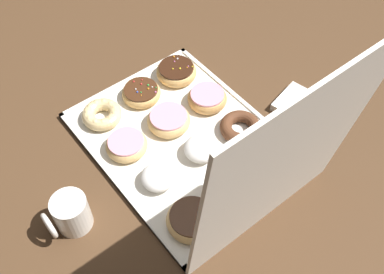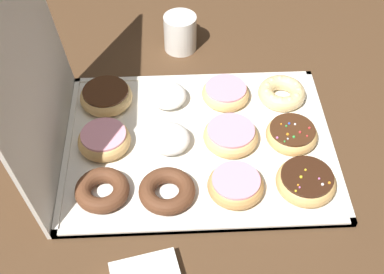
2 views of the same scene
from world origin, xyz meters
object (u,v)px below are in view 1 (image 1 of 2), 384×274
(donut_box, at_px, (184,141))
(pink_frosted_donut_3, at_px, (207,98))
(chocolate_frosted_donut_11, at_px, (192,219))
(pink_frosted_donut_4, at_px, (169,120))
(pink_frosted_donut_5, at_px, (127,145))
(coffee_mug, at_px, (70,213))
(powdered_filled_donut_8, at_px, (158,177))
(napkin_stack, at_px, (299,105))
(cruller_donut_2, at_px, (102,114))
(sprinkle_donut_1, at_px, (142,92))
(chocolate_cake_ring_donut_6, at_px, (240,127))
(sprinkle_donut_0, at_px, (176,71))
(pink_frosted_donut_10, at_px, (234,187))
(powdered_filled_donut_7, at_px, (201,149))
(chocolate_cake_ring_donut_9, at_px, (272,159))

(donut_box, distance_m, pink_frosted_donut_3, 0.15)
(chocolate_frosted_donut_11, bearing_deg, pink_frosted_donut_4, -116.91)
(pink_frosted_donut_5, xyz_separation_m, coffee_mug, (0.22, 0.10, 0.02))
(powdered_filled_donut_8, bearing_deg, donut_box, -153.99)
(napkin_stack, bearing_deg, cruller_donut_2, -33.34)
(sprinkle_donut_1, distance_m, chocolate_cake_ring_donut_6, 0.30)
(donut_box, bearing_deg, chocolate_frosted_donut_11, 56.33)
(coffee_mug, bearing_deg, pink_frosted_donut_4, -164.75)
(sprinkle_donut_0, bearing_deg, chocolate_cake_ring_donut_6, 91.54)
(powdered_filled_donut_8, xyz_separation_m, pink_frosted_donut_10, (-0.13, 0.14, -0.00))
(cruller_donut_2, bearing_deg, pink_frosted_donut_5, 87.82)
(sprinkle_donut_0, xyz_separation_m, pink_frosted_donut_5, (0.27, 0.13, -0.00))
(sprinkle_donut_0, relative_size, powdered_filled_donut_8, 1.40)
(donut_box, relative_size, cruller_donut_2, 5.24)
(cruller_donut_2, bearing_deg, coffee_mug, 45.94)
(sprinkle_donut_1, height_order, chocolate_cake_ring_donut_6, sprinkle_donut_1)
(powdered_filled_donut_7, xyz_separation_m, pink_frosted_donut_10, (0.01, 0.14, -0.00))
(donut_box, height_order, pink_frosted_donut_3, pink_frosted_donut_3)
(sprinkle_donut_0, relative_size, pink_frosted_donut_10, 1.06)
(donut_box, distance_m, powdered_filled_donut_8, 0.15)
(cruller_donut_2, xyz_separation_m, pink_frosted_donut_5, (0.00, 0.13, 0.00))
(chocolate_cake_ring_donut_6, height_order, coffee_mug, coffee_mug)
(pink_frosted_donut_4, height_order, chocolate_cake_ring_donut_6, pink_frosted_donut_4)
(pink_frosted_donut_5, xyz_separation_m, chocolate_cake_ring_donut_6, (-0.27, 0.14, -0.00))
(sprinkle_donut_0, xyz_separation_m, pink_frosted_donut_10, (0.13, 0.40, 0.00))
(sprinkle_donut_0, xyz_separation_m, powdered_filled_donut_7, (0.12, 0.27, 0.00))
(sprinkle_donut_1, xyz_separation_m, chocolate_frosted_donut_11, (0.14, 0.40, 0.00))
(powdered_filled_donut_8, xyz_separation_m, coffee_mug, (0.22, -0.04, 0.02))
(sprinkle_donut_0, distance_m, coffee_mug, 0.53)
(donut_box, distance_m, napkin_stack, 0.35)
(sprinkle_donut_0, bearing_deg, sprinkle_donut_1, 2.33)
(sprinkle_donut_1, distance_m, powdered_filled_donut_7, 0.26)
(sprinkle_donut_1, height_order, napkin_stack, sprinkle_donut_1)
(chocolate_cake_ring_donut_9, bearing_deg, pink_frosted_donut_5, -45.07)
(pink_frosted_donut_10, bearing_deg, powdered_filled_donut_8, -47.17)
(donut_box, distance_m, pink_frosted_donut_10, 0.20)
(chocolate_frosted_donut_11, bearing_deg, pink_frosted_donut_10, -177.97)
(pink_frosted_donut_4, distance_m, powdered_filled_donut_8, 0.19)
(chocolate_cake_ring_donut_9, height_order, coffee_mug, coffee_mug)
(sprinkle_donut_1, relative_size, napkin_stack, 0.94)
(sprinkle_donut_0, height_order, napkin_stack, sprinkle_donut_0)
(pink_frosted_donut_3, distance_m, napkin_stack, 0.26)
(coffee_mug, height_order, napkin_stack, coffee_mug)
(pink_frosted_donut_10, bearing_deg, napkin_stack, -164.19)
(cruller_donut_2, relative_size, pink_frosted_donut_4, 0.93)
(cruller_donut_2, bearing_deg, powdered_filled_donut_8, 89.98)
(cruller_donut_2, distance_m, pink_frosted_donut_4, 0.19)
(sprinkle_donut_1, height_order, pink_frosted_donut_3, same)
(cruller_donut_2, bearing_deg, sprinkle_donut_1, 179.96)
(powdered_filled_donut_8, distance_m, chocolate_cake_ring_donut_9, 0.29)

